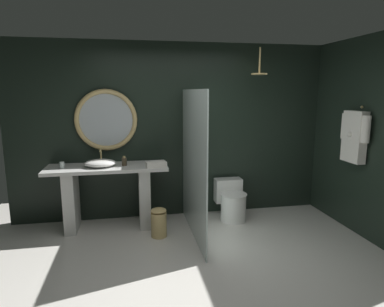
{
  "coord_description": "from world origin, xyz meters",
  "views": [
    {
      "loc": [
        -0.68,
        -3.06,
        1.89
      ],
      "look_at": [
        0.05,
        0.8,
        1.16
      ],
      "focal_mm": 31.09,
      "sensor_mm": 36.0,
      "label": 1
    }
  ],
  "objects": [
    {
      "name": "tumbler_cup",
      "position": [
        -1.58,
        1.52,
        0.92
      ],
      "size": [
        0.06,
        0.06,
        0.08
      ],
      "primitive_type": "cylinder",
      "color": "silver",
      "rests_on": "vanity_counter"
    },
    {
      "name": "toilet",
      "position": [
        0.8,
        1.52,
        0.27
      ],
      "size": [
        0.41,
        0.6,
        0.57
      ],
      "color": "white",
      "rests_on": "ground_plane"
    },
    {
      "name": "waste_bin",
      "position": [
        -0.34,
        1.08,
        0.2
      ],
      "size": [
        0.21,
        0.21,
        0.39
      ],
      "color": "tan",
      "rests_on": "ground_plane"
    },
    {
      "name": "round_wall_mirror",
      "position": [
        -1.0,
        1.81,
        1.49
      ],
      "size": [
        0.88,
        0.07,
        0.88
      ],
      "color": "tan"
    },
    {
      "name": "back_wall_panel",
      "position": [
        0.0,
        1.9,
        1.3
      ],
      "size": [
        4.8,
        0.1,
        2.6
      ],
      "primitive_type": "cube",
      "color": "black",
      "rests_on": "ground_plane"
    },
    {
      "name": "vanity_counter",
      "position": [
        -1.0,
        1.54,
        0.53
      ],
      "size": [
        1.64,
        0.58,
        0.88
      ],
      "color": "silver",
      "rests_on": "ground_plane"
    },
    {
      "name": "folded_hand_towel",
      "position": [
        -0.34,
        1.35,
        0.92
      ],
      "size": [
        0.29,
        0.19,
        0.08
      ],
      "primitive_type": "cube",
      "rotation": [
        0.0,
        0.0,
        0.16
      ],
      "color": "silver",
      "rests_on": "vanity_counter"
    },
    {
      "name": "shower_glass_panel",
      "position": [
        0.12,
        1.06,
        0.96
      ],
      "size": [
        0.02,
        1.57,
        1.92
      ],
      "primitive_type": "cube",
      "color": "silver",
      "rests_on": "ground_plane"
    },
    {
      "name": "rain_shower_head",
      "position": [
        1.16,
        1.51,
        2.17
      ],
      "size": [
        0.23,
        0.23,
        0.38
      ],
      "color": "tan"
    },
    {
      "name": "vessel_sink",
      "position": [
        -1.08,
        1.51,
        0.93
      ],
      "size": [
        0.42,
        0.35,
        0.22
      ],
      "color": "white",
      "rests_on": "vanity_counter"
    },
    {
      "name": "side_wall_right",
      "position": [
        2.35,
        0.76,
        1.3
      ],
      "size": [
        0.1,
        2.47,
        2.6
      ],
      "primitive_type": "cube",
      "color": "black",
      "rests_on": "ground_plane"
    },
    {
      "name": "hanging_bathrobe",
      "position": [
        2.21,
        0.77,
        1.34
      ],
      "size": [
        0.2,
        0.5,
        0.74
      ],
      "color": "tan"
    },
    {
      "name": "ground_plane",
      "position": [
        0.0,
        0.0,
        0.0
      ],
      "size": [
        5.76,
        5.76,
        0.0
      ],
      "primitive_type": "plane",
      "color": "silver"
    },
    {
      "name": "soap_dispenser",
      "position": [
        -0.76,
        1.52,
        0.94
      ],
      "size": [
        0.07,
        0.07,
        0.13
      ],
      "color": "#3D3323",
      "rests_on": "vanity_counter"
    }
  ]
}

